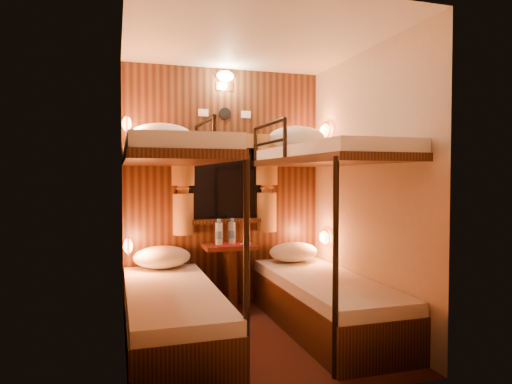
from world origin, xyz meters
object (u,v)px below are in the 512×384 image
object	(u,v)px
bottle_left	(219,234)
bottle_right	(232,233)
bunk_left	(172,274)
table	(229,268)
bunk_right	(324,265)

from	to	relation	value
bottle_left	bottle_right	world-z (taller)	same
bunk_left	bottle_right	size ratio (longest dim) A/B	7.43
table	bottle_right	world-z (taller)	bottle_right
bunk_left	bunk_right	world-z (taller)	same
bunk_right	table	size ratio (longest dim) A/B	2.90
bottle_right	table	bearing A→B (deg)	-154.85
table	bunk_left	bearing A→B (deg)	-129.67
bunk_left	table	bearing A→B (deg)	50.33
bunk_right	table	bearing A→B (deg)	129.67
bottle_left	bottle_right	bearing A→B (deg)	8.52
bunk_left	table	distance (m)	1.02
bunk_left	bottle_left	world-z (taller)	bunk_left
bunk_left	bottle_right	bearing A→B (deg)	49.50
table	bottle_right	bearing A→B (deg)	25.15
bunk_left	bunk_right	distance (m)	1.30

